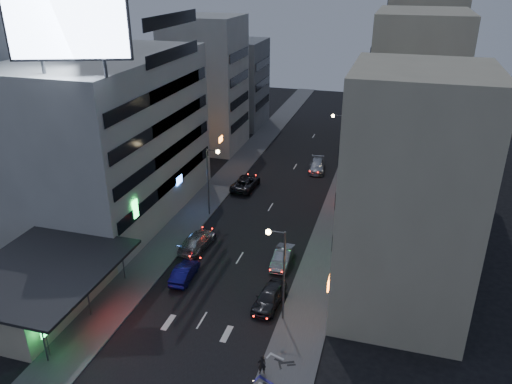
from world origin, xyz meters
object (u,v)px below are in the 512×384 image
at_px(parked_car_left, 246,183).
at_px(scooter_blue, 275,377).
at_px(parked_car_right_far, 317,166).
at_px(parked_car_right_mid, 283,257).
at_px(scooter_black_b, 295,355).
at_px(parked_car_right_near, 269,297).
at_px(scooter_silver_b, 285,353).
at_px(scooter_silver_a, 271,382).
at_px(road_car_silver, 197,241).
at_px(person, 262,364).
at_px(road_car_blue, 184,272).

xyz_separation_m(parked_car_left, scooter_blue, (11.94, -31.53, -0.10)).
height_order(parked_car_right_far, scooter_blue, parked_car_right_far).
xyz_separation_m(parked_car_right_far, scooter_blue, (4.10, -40.31, -0.04)).
relative_size(parked_car_right_mid, scooter_black_b, 2.59).
bearing_deg(parked_car_right_near, scooter_black_b, -54.03).
bearing_deg(scooter_black_b, scooter_silver_b, 68.10).
xyz_separation_m(parked_car_right_far, scooter_silver_a, (3.99, -40.73, -0.13)).
relative_size(parked_car_left, road_car_silver, 1.04).
distance_m(scooter_silver_a, scooter_black_b, 3.11).
bearing_deg(person, parked_car_right_mid, -109.67).
xyz_separation_m(parked_car_right_mid, road_car_silver, (-9.08, 0.56, 0.05)).
bearing_deg(scooter_blue, scooter_silver_a, -172.83).
height_order(parked_car_right_mid, road_car_blue, parked_car_right_mid).
distance_m(parked_car_right_far, scooter_silver_b, 38.03).
bearing_deg(parked_car_left, parked_car_right_far, -129.80).
xyz_separation_m(parked_car_right_mid, scooter_blue, (3.08, -15.15, -0.05)).
relative_size(scooter_black_b, scooter_silver_b, 0.97).
relative_size(parked_car_right_mid, scooter_silver_a, 2.80).
bearing_deg(parked_car_right_mid, road_car_blue, -149.26).
bearing_deg(road_car_silver, scooter_silver_b, 137.44).
relative_size(parked_car_right_near, scooter_black_b, 2.72).
distance_m(road_car_blue, road_car_silver, 5.66).
xyz_separation_m(parked_car_right_mid, road_car_blue, (-8.06, -5.00, -0.03)).
bearing_deg(parked_car_right_far, person, -92.55).
distance_m(parked_car_left, person, 32.67).
distance_m(parked_car_left, road_car_blue, 21.39).
distance_m(scooter_blue, scooter_black_b, 2.67).
relative_size(scooter_blue, scooter_black_b, 1.08).
xyz_separation_m(parked_car_left, scooter_silver_a, (11.82, -31.95, -0.18)).
xyz_separation_m(road_car_silver, scooter_silver_a, (12.05, -16.14, -0.19)).
relative_size(parked_car_left, scooter_silver_b, 3.17).
xyz_separation_m(parked_car_left, parked_car_right_far, (7.83, 8.78, -0.05)).
bearing_deg(parked_car_right_near, parked_car_right_far, 98.54).
relative_size(parked_car_right_far, road_car_silver, 0.93).
bearing_deg(road_car_blue, parked_car_left, -90.48).
relative_size(parked_car_right_near, road_car_silver, 0.86).
bearing_deg(scooter_blue, person, 79.66).
relative_size(parked_car_right_mid, parked_car_left, 0.79).
height_order(parked_car_left, road_car_silver, road_car_silver).
xyz_separation_m(parked_car_right_far, road_car_blue, (-7.03, -30.16, -0.03)).
distance_m(parked_car_right_far, road_car_silver, 25.88).
xyz_separation_m(parked_car_left, road_car_blue, (0.80, -21.38, -0.08)).
bearing_deg(parked_car_right_far, parked_car_left, -138.63).
distance_m(road_car_silver, person, 18.64).
height_order(road_car_silver, scooter_silver_a, road_car_silver).
relative_size(parked_car_right_near, person, 3.00).
height_order(road_car_silver, person, person).
bearing_deg(parked_car_right_mid, scooter_black_b, -73.81).
relative_size(parked_car_left, scooter_blue, 3.02).
relative_size(scooter_silver_a, scooter_silver_b, 0.89).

